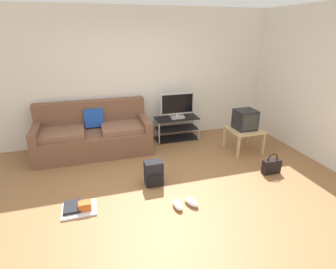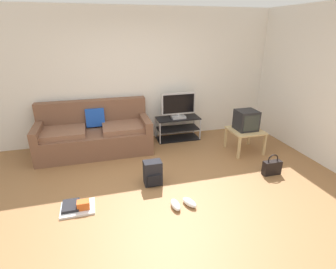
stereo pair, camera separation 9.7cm
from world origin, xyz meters
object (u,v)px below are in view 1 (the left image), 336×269
object	(u,v)px
handbag	(272,166)
tv_stand	(177,128)
flat_tv	(177,106)
backpack	(154,173)
side_table	(244,132)
sneakers_pair	(185,203)
floor_tray	(79,208)
crt_tv	(245,120)
couch	(94,135)

from	to	relation	value
handbag	tv_stand	bearing A→B (deg)	118.81
flat_tv	handbag	distance (m)	2.24
backpack	handbag	distance (m)	1.99
side_table	handbag	bearing A→B (deg)	-91.91
tv_stand	flat_tv	bearing A→B (deg)	-90.00
sneakers_pair	floor_tray	world-z (taller)	floor_tray
crt_tv	flat_tv	bearing A→B (deg)	139.50
sneakers_pair	floor_tray	distance (m)	1.43
floor_tray	handbag	bearing A→B (deg)	2.19
flat_tv	backpack	xyz separation A→B (m)	(-0.93, -1.64, -0.57)
backpack	tv_stand	bearing A→B (deg)	70.50
tv_stand	floor_tray	xyz separation A→B (m)	(-2.05, -2.02, -0.20)
tv_stand	side_table	bearing A→B (deg)	-41.67
crt_tv	sneakers_pair	world-z (taller)	crt_tv
couch	handbag	bearing A→B (deg)	-31.98
floor_tray	sneakers_pair	bearing A→B (deg)	-12.85
backpack	handbag	bearing A→B (deg)	2.75
couch	floor_tray	distance (m)	1.92
backpack	sneakers_pair	size ratio (longest dim) A/B	1.08
flat_tv	sneakers_pair	world-z (taller)	flat_tv
floor_tray	tv_stand	bearing A→B (deg)	44.61
flat_tv	crt_tv	size ratio (longest dim) A/B	1.90
flat_tv	crt_tv	world-z (taller)	flat_tv
flat_tv	side_table	world-z (taller)	flat_tv
backpack	sneakers_pair	world-z (taller)	backpack
flat_tv	backpack	world-z (taller)	flat_tv
flat_tv	crt_tv	xyz separation A→B (m)	(1.08, -0.92, -0.12)
side_table	sneakers_pair	world-z (taller)	side_table
side_table	floor_tray	xyz separation A→B (m)	(-3.13, -1.06, -0.35)
side_table	backpack	distance (m)	2.14
couch	flat_tv	size ratio (longest dim) A/B	2.90
flat_tv	sneakers_pair	size ratio (longest dim) A/B	2.03
side_table	sneakers_pair	bearing A→B (deg)	-141.58
crt_tv	backpack	bearing A→B (deg)	-160.19
side_table	crt_tv	xyz separation A→B (m)	(0.00, 0.02, 0.25)
side_table	tv_stand	bearing A→B (deg)	138.33
tv_stand	side_table	size ratio (longest dim) A/B	1.54
couch	flat_tv	xyz separation A→B (m)	(1.76, 0.13, 0.41)
flat_tv	floor_tray	bearing A→B (deg)	-135.71
flat_tv	floor_tray	distance (m)	2.95
couch	crt_tv	world-z (taller)	couch
tv_stand	crt_tv	world-z (taller)	crt_tv
handbag	flat_tv	bearing A→B (deg)	119.10
tv_stand	flat_tv	world-z (taller)	flat_tv
flat_tv	floor_tray	size ratio (longest dim) A/B	1.65
couch	crt_tv	size ratio (longest dim) A/B	5.53
couch	floor_tray	bearing A→B (deg)	-98.87
couch	tv_stand	bearing A→B (deg)	4.94
handbag	floor_tray	size ratio (longest dim) A/B	0.83
tv_stand	crt_tv	size ratio (longest dim) A/B	2.41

